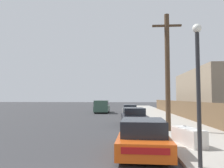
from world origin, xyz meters
name	(u,v)px	position (x,y,z in m)	size (l,w,h in m)	color
sidewalk_curb	(158,115)	(5.30, 23.50, 0.06)	(4.20, 63.00, 0.12)	#ADA89E
discarded_fridge	(188,136)	(4.08, 6.09, 0.47)	(1.09, 1.94, 0.73)	silver
parked_sports_car_red	(143,137)	(2.11, 5.20, 0.58)	(2.01, 4.38, 1.28)	#E05114
car_parked_mid	(134,117)	(2.02, 13.65, 0.63)	(2.04, 4.34, 1.35)	black
car_parked_far	(130,110)	(1.86, 23.86, 0.60)	(1.92, 4.44, 1.27)	gray
pickup_truck	(102,107)	(-2.00, 27.39, 0.88)	(2.09, 5.28, 1.76)	#385647
utility_pole	(167,70)	(4.01, 10.11, 3.83)	(1.80, 0.30, 7.19)	#4C3826
street_lamp	(198,82)	(3.56, 3.05, 2.56)	(0.26, 0.26, 4.15)	#232326
wooden_fence	(185,110)	(7.25, 18.58, 0.95)	(0.08, 40.57, 1.66)	brown
building_right_house	(214,93)	(12.19, 24.00, 2.72)	(6.00, 14.22, 5.45)	gray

